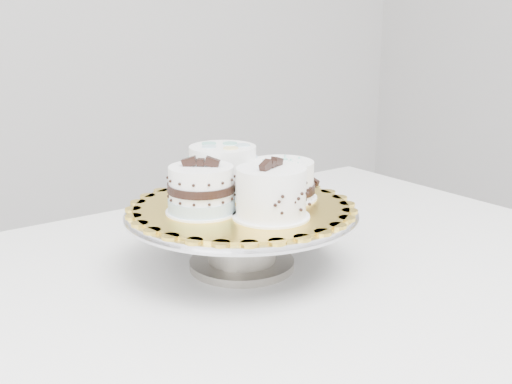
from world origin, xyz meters
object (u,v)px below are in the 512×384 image
cake_banded (201,191)px  cake_dots (223,169)px  cake_board (242,207)px  cake_ribbon (281,181)px  cake_stand (242,227)px  cake_swirl (271,194)px  table (239,322)px

cake_banded → cake_dots: bearing=81.3°
cake_board → cake_banded: bearing=179.7°
cake_banded → cake_ribbon: bearing=37.9°
cake_stand → cake_swirl: 0.10m
table → cake_dots: bearing=66.8°
cake_board → cake_ribbon: bearing=3.6°
cake_dots → cake_ribbon: cake_dots is taller
cake_dots → cake_swirl: bearing=-107.3°
cake_stand → cake_dots: bearing=84.0°
cake_board → cake_ribbon: size_ratio=2.54×
cake_stand → cake_banded: size_ratio=2.70×
table → cake_ribbon: cake_ribbon is taller
table → cake_stand: 0.14m
cake_stand → cake_swirl: size_ratio=2.64×
cake_stand → cake_board: (0.00, 0.00, 0.03)m
cake_banded → cake_board: bearing=35.9°
table → cake_dots: 0.24m
cake_dots → table: bearing=-124.8°
cake_board → cake_dots: cake_dots is taller
table → cake_board: size_ratio=4.22×
cake_board → cake_ribbon: (0.07, 0.00, 0.03)m
cake_banded → cake_swirl: bearing=-7.8°
cake_board → cake_banded: (-0.07, 0.00, 0.03)m
table → cake_stand: cake_stand is taller
table → cake_board: (0.03, 0.04, 0.17)m
cake_board → cake_dots: 0.09m
cake_swirl → cake_dots: bearing=61.5°
table → cake_banded: cake_banded is taller
cake_board → cake_stand: bearing=0.0°
table → cake_swirl: bearing=-48.2°
cake_board → cake_swirl: bearing=-83.4°
cake_ribbon → cake_stand: bearing=166.5°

